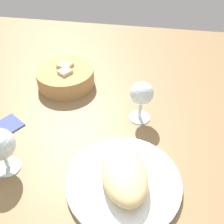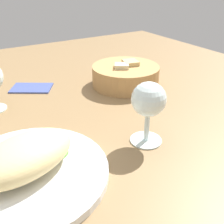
% 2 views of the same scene
% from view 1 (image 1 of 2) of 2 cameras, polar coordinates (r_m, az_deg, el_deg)
% --- Properties ---
extents(ground_plane, '(1.40, 1.40, 0.02)m').
position_cam_1_polar(ground_plane, '(0.75, -6.99, -3.07)').
color(ground_plane, olive).
extents(plate, '(0.26, 0.26, 0.01)m').
position_cam_1_polar(plate, '(0.60, 2.59, -15.26)').
color(plate, white).
rests_on(plate, ground_plane).
extents(omelette, '(0.19, 0.15, 0.06)m').
position_cam_1_polar(omelette, '(0.58, 2.69, -13.37)').
color(omelette, '#E6CC89').
rests_on(omelette, plate).
extents(lettuce_garnish, '(0.05, 0.05, 0.02)m').
position_cam_1_polar(lettuce_garnish, '(0.62, 1.38, -10.14)').
color(lettuce_garnish, '#498C2E').
rests_on(lettuce_garnish, plate).
extents(bread_basket, '(0.19, 0.19, 0.07)m').
position_cam_1_polar(bread_basket, '(0.88, -10.31, 7.77)').
color(bread_basket, tan).
rests_on(bread_basket, ground_plane).
extents(wine_glass_near, '(0.07, 0.07, 0.12)m').
position_cam_1_polar(wine_glass_near, '(0.70, 6.62, 3.69)').
color(wine_glass_near, silver).
rests_on(wine_glass_near, ground_plane).
extents(folded_napkin, '(0.13, 0.12, 0.01)m').
position_cam_1_polar(folded_napkin, '(0.78, -23.51, -3.41)').
color(folded_napkin, '#3F4D90').
rests_on(folded_napkin, ground_plane).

